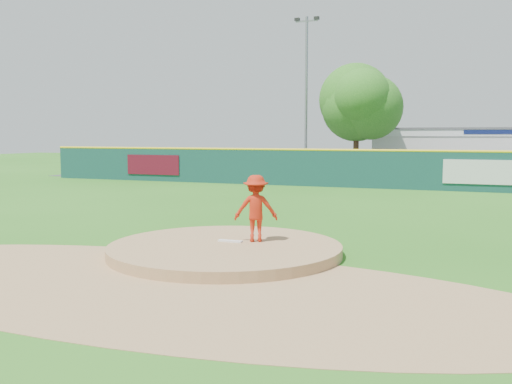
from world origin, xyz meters
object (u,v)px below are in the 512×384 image
at_px(van, 337,171).
at_px(deciduous_tree, 357,108).
at_px(light_pole_left, 306,89).
at_px(pitcher, 256,208).
at_px(pool_building_grp, 487,151).
at_px(playground_slide, 191,164).

height_order(van, deciduous_tree, deciduous_tree).
height_order(van, light_pole_left, light_pole_left).
xyz_separation_m(pitcher, van, (-3.06, 21.39, -0.41)).
bearing_deg(van, light_pole_left, 30.12).
bearing_deg(pitcher, deciduous_tree, -105.32).
bearing_deg(pool_building_grp, light_pole_left, -157.40).
bearing_deg(van, pitcher, -176.56).
xyz_separation_m(van, playground_slide, (-10.00, -0.09, 0.22)).
distance_m(pool_building_grp, playground_slide, 21.10).
relative_size(van, pool_building_grp, 0.30).
height_order(pitcher, playground_slide, pitcher).
bearing_deg(deciduous_tree, van, -99.71).
distance_m(pitcher, playground_slide, 24.98).
relative_size(pool_building_grp, deciduous_tree, 2.07).
bearing_deg(pool_building_grp, pitcher, -99.86).
bearing_deg(playground_slide, deciduous_tree, 16.43).
height_order(pool_building_grp, light_pole_left, light_pole_left).
xyz_separation_m(pitcher, playground_slide, (-13.06, 21.30, -0.19)).
xyz_separation_m(pool_building_grp, playground_slide, (-18.51, -10.09, -0.80)).
bearing_deg(van, pool_building_grp, -45.11).
relative_size(pitcher, van, 0.36).
distance_m(van, playground_slide, 10.00).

